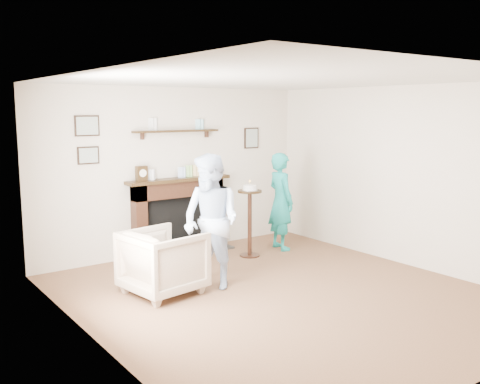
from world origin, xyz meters
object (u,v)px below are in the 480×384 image
woman (280,249)px  pedestal_table (250,210)px  armchair (164,293)px  man (212,286)px

woman → pedestal_table: size_ratio=1.33×
armchair → pedestal_table: size_ratio=0.74×
armchair → woman: bearing=-81.2°
man → woman: 2.08m
armchair → pedestal_table: 2.07m
armchair → woman: size_ratio=0.56×
armchair → woman: 2.58m
man → pedestal_table: pedestal_table is taller
woman → pedestal_table: 0.96m
armchair → man: size_ratio=0.51×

